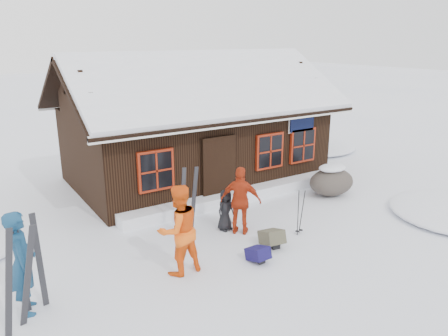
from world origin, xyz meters
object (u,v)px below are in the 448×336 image
(skier_crouched, at_px, (225,210))
(ski_pair_left, at_px, (18,280))
(backpack_blue, at_px, (258,256))
(skier_teal, at_px, (22,263))
(skier_orange_right, at_px, (241,201))
(backpack_olive, at_px, (272,240))
(skier_orange_left, at_px, (179,230))
(ski_poles, at_px, (300,213))
(boulder, at_px, (331,181))

(skier_crouched, height_order, ski_pair_left, ski_pair_left)
(backpack_blue, bearing_deg, skier_teal, 168.38)
(skier_orange_right, xyz_separation_m, backpack_olive, (0.20, -1.01, -0.72))
(skier_teal, relative_size, skier_crouched, 1.79)
(skier_orange_left, relative_size, ski_poles, 1.63)
(backpack_blue, bearing_deg, skier_orange_right, 68.14)
(skier_orange_left, relative_size, skier_crouched, 1.79)
(ski_pair_left, xyz_separation_m, ski_poles, (6.52, 0.25, -0.34))
(skier_teal, relative_size, skier_orange_right, 1.11)
(skier_teal, bearing_deg, backpack_blue, -92.94)
(skier_teal, height_order, skier_orange_left, same)
(skier_orange_right, bearing_deg, ski_pair_left, 55.74)
(skier_orange_right, height_order, skier_crouched, skier_orange_right)
(skier_orange_right, height_order, backpack_olive, skier_orange_right)
(ski_pair_left, bearing_deg, skier_teal, 59.96)
(boulder, distance_m, backpack_blue, 5.10)
(ski_poles, bearing_deg, backpack_olive, -170.40)
(ski_poles, height_order, backpack_olive, ski_poles)
(boulder, xyz_separation_m, ski_pair_left, (-9.33, -1.88, 0.45))
(skier_orange_left, xyz_separation_m, boulder, (6.24, 1.69, -0.53))
(skier_orange_left, relative_size, ski_pair_left, 1.04)
(skier_orange_right, relative_size, ski_poles, 1.47)
(ski_poles, relative_size, backpack_blue, 2.41)
(skier_orange_left, xyz_separation_m, skier_crouched, (1.98, 1.29, -0.43))
(ski_pair_left, xyz_separation_m, backpack_blue, (4.76, -0.35, -0.77))
(skier_crouched, relative_size, boulder, 0.72)
(skier_orange_left, height_order, backpack_blue, skier_orange_left)
(backpack_blue, bearing_deg, backpack_olive, 28.41)
(skier_teal, height_order, skier_crouched, skier_teal)
(skier_orange_right, bearing_deg, backpack_blue, 113.95)
(backpack_blue, height_order, backpack_olive, backpack_olive)
(ski_poles, distance_m, backpack_olive, 1.12)
(skier_teal, bearing_deg, boulder, -74.24)
(boulder, height_order, ski_pair_left, ski_pair_left)
(skier_teal, bearing_deg, ski_poles, -84.91)
(ski_pair_left, bearing_deg, skier_crouched, 2.53)
(backpack_olive, bearing_deg, ski_poles, 18.64)
(boulder, bearing_deg, backpack_blue, -154.01)
(ski_poles, xyz_separation_m, backpack_olive, (-1.03, -0.17, -0.40))
(ski_pair_left, relative_size, backpack_olive, 3.19)
(skier_teal, height_order, backpack_olive, skier_teal)
(skier_teal, relative_size, backpack_olive, 3.31)
(skier_crouched, bearing_deg, skier_orange_left, -160.85)
(skier_orange_right, relative_size, backpack_olive, 2.97)
(skier_orange_right, distance_m, backpack_blue, 1.70)
(skier_orange_left, height_order, boulder, skier_orange_left)
(skier_orange_right, distance_m, boulder, 4.15)
(skier_orange_left, height_order, ski_pair_left, skier_orange_left)
(skier_teal, height_order, skier_orange_right, skier_teal)
(skier_crouched, distance_m, ski_poles, 1.89)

